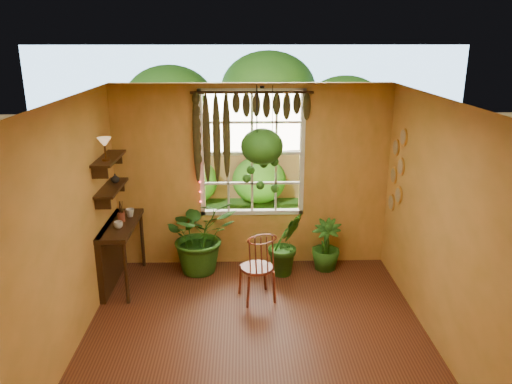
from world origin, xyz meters
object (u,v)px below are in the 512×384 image
at_px(counter_ledge, 114,247).
at_px(potted_plant_left, 200,235).
at_px(windsor_chair, 258,277).
at_px(hanging_basket, 262,150).
at_px(potted_plant_mid, 286,244).

height_order(counter_ledge, potted_plant_left, potted_plant_left).
xyz_separation_m(windsor_chair, potted_plant_left, (-0.80, 0.88, 0.24)).
relative_size(counter_ledge, windsor_chair, 1.06).
bearing_deg(windsor_chair, hanging_basket, 66.79).
height_order(windsor_chair, hanging_basket, hanging_basket).
xyz_separation_m(potted_plant_left, potted_plant_mid, (1.23, -0.13, -0.10)).
relative_size(windsor_chair, hanging_basket, 0.78).
bearing_deg(potted_plant_left, potted_plant_mid, -6.20).
distance_m(counter_ledge, potted_plant_mid, 2.39).
distance_m(counter_ledge, hanging_basket, 2.42).
bearing_deg(windsor_chair, counter_ledge, 147.96).
relative_size(potted_plant_left, potted_plant_mid, 1.22).
distance_m(counter_ledge, windsor_chair, 2.03).
bearing_deg(counter_ledge, windsor_chair, -14.65).
height_order(counter_ledge, windsor_chair, windsor_chair).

